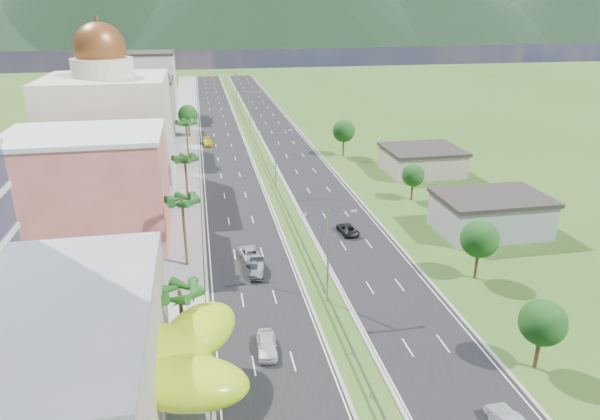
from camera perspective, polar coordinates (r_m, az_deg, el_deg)
ground at (r=52.92m, az=5.51°, el=-15.09°), size 500.00×500.00×0.00m
road_left at (r=134.63m, az=-8.28°, el=7.41°), size 11.00×260.00×0.04m
road_right at (r=136.05m, az=-1.91°, el=7.76°), size 11.00×260.00×0.04m
sidewalk_left at (r=134.59m, az=-12.35°, el=7.16°), size 7.00×260.00×0.12m
median_guardrail at (r=117.62m, az=-4.17°, el=5.90°), size 0.10×216.06×0.76m
streetlight_median_b at (r=57.83m, az=3.02°, el=-3.93°), size 6.04×0.25×11.00m
streetlight_median_c at (r=94.96m, az=-2.68°, el=6.10°), size 6.04×0.25×11.00m
streetlight_median_d at (r=138.65m, az=-5.39°, el=10.77°), size 6.04×0.25×11.00m
streetlight_median_e at (r=182.97m, az=-6.83°, el=13.18°), size 6.04×0.25×11.00m
lime_canopy at (r=45.75m, az=-18.46°, el=-15.02°), size 18.00×15.00×7.40m
pink_shophouse at (r=78.12m, az=-21.46°, el=1.91°), size 20.00×15.00×15.00m
domed_building at (r=99.08m, az=-19.58°, el=8.29°), size 20.00×20.00×28.70m
midrise_grey at (r=123.90m, az=-17.38°, el=9.29°), size 16.00×15.00×16.00m
midrise_beige at (r=145.69m, az=-16.47°, el=10.42°), size 16.00×15.00×13.00m
midrise_white at (r=167.97m, az=-15.91°, el=12.64°), size 16.00×15.00×18.00m
shed_near at (r=82.58m, az=19.64°, el=-0.55°), size 15.00×10.00×5.00m
shed_far at (r=108.89m, az=12.85°, el=5.06°), size 14.00×12.00×4.40m
palm_tree_b at (r=49.23m, az=-12.70°, el=-8.78°), size 3.60×3.60×8.10m
palm_tree_c at (r=66.88m, az=-12.45°, el=0.73°), size 3.60×3.60×9.60m
palm_tree_d at (r=89.10m, az=-12.17°, el=5.18°), size 3.60×3.60×8.60m
palm_tree_e at (r=113.24m, az=-12.06°, el=8.91°), size 3.60×3.60×9.40m
leafy_tree_lfar at (r=138.30m, az=-11.87°, el=9.90°), size 4.90×4.90×8.05m
leafy_tree_ra at (r=52.98m, az=24.48°, el=-10.89°), size 4.20×4.20×6.90m
leafy_tree_rb at (r=66.91m, az=18.62°, el=-2.96°), size 4.55×4.55×7.47m
leafy_tree_rc at (r=92.00m, az=11.98°, el=3.63°), size 3.85×3.85×6.33m
leafy_tree_rd at (r=117.87m, az=4.69°, el=8.41°), size 4.90×4.90×8.05m
mountain_ridge at (r=497.23m, az=-2.42°, el=17.36°), size 860.00×140.00×90.00m
car_white_near_left at (r=52.62m, az=-3.56°, el=-14.14°), size 2.19×4.79×1.59m
car_dark_left at (r=66.45m, az=-4.64°, el=-6.17°), size 2.30×5.01×1.59m
car_silver_mid_left at (r=70.09m, az=-5.31°, el=-4.77°), size 3.14×5.34×1.40m
car_yellow_far_left at (r=129.70m, az=-9.81°, el=7.17°), size 2.76×5.63×1.57m
car_dark_far_right at (r=78.03m, az=5.07°, el=-2.03°), size 2.69×4.94×1.31m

